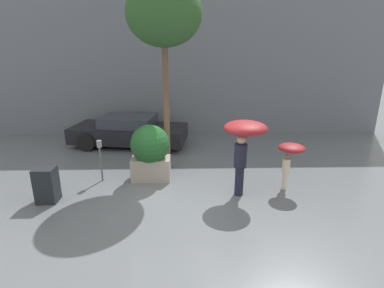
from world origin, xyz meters
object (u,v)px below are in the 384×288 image
person_adult (244,136)px  person_child (290,153)px  planter_box (150,150)px  street_tree (164,15)px  newspaper_box (47,185)px  parked_car_near (129,131)px  parking_meter (100,152)px

person_adult → person_child: size_ratio=1.51×
planter_box → street_tree: bearing=63.7°
newspaper_box → parked_car_near: bearing=75.0°
parked_car_near → newspaper_box: (-1.25, -4.66, -0.12)m
person_adult → street_tree: size_ratio=0.36×
planter_box → person_adult: bearing=-21.4°
planter_box → person_child: bearing=-11.5°
planter_box → person_child: planter_box is taller
planter_box → newspaper_box: size_ratio=1.83×
parked_car_near → street_tree: bearing=-137.1°
street_tree → person_adult: bearing=-42.2°
person_adult → newspaper_box: size_ratio=2.19×
parking_meter → newspaper_box: (-1.04, -1.24, -0.43)m
parking_meter → newspaper_box: 1.67m
street_tree → newspaper_box: street_tree is taller
parked_car_near → person_adult: bearing=-130.3°
parked_car_near → street_tree: (1.65, -2.48, 4.02)m
planter_box → newspaper_box: planter_box is taller
street_tree → parking_meter: (-1.87, -0.95, -3.71)m
planter_box → parking_meter: planter_box is taller
parked_car_near → parking_meter: 3.45m
newspaper_box → parking_meter: bearing=50.0°
planter_box → parking_meter: size_ratio=1.35×
person_adult → parking_meter: 4.10m
person_adult → newspaper_box: (-4.97, -0.32, -1.15)m
planter_box → person_adult: person_adult is taller
street_tree → parking_meter: size_ratio=4.53×
parked_car_near → street_tree: street_tree is taller
parked_car_near → newspaper_box: size_ratio=5.20×
planter_box → parked_car_near: size_ratio=0.35×
person_adult → parked_car_near: bearing=90.6°
person_child → parked_car_near: (-5.01, 4.14, -0.49)m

